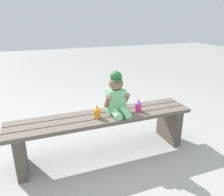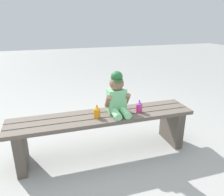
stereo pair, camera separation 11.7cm
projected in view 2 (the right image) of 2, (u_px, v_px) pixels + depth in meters
name	position (u px, v px, depth m)	size (l,w,h in m)	color
ground_plane	(104.00, 152.00, 2.20)	(16.00, 16.00, 0.00)	#999993
park_bench	(103.00, 127.00, 2.10)	(1.75, 0.35, 0.42)	#60564C
child_figure	(117.00, 95.00, 2.05)	(0.23, 0.27, 0.40)	#7FCC8C
sippy_cup_left	(97.00, 112.00, 1.99)	(0.06, 0.06, 0.12)	orange
sippy_cup_right	(139.00, 106.00, 2.10)	(0.06, 0.06, 0.12)	#E5337F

